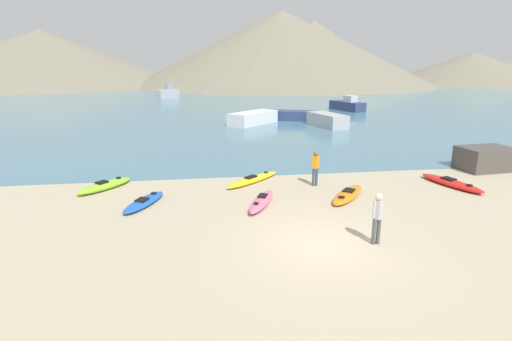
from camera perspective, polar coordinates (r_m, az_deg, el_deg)
name	(u,v)px	position (r m, az deg, el deg)	size (l,w,h in m)	color
ground_plane	(321,244)	(12.81, 9.33, -10.35)	(400.00, 400.00, 0.00)	tan
bay_water	(226,105)	(54.28, -4.34, 9.38)	(160.00, 70.00, 0.06)	teal
far_hill_left	(42,58)	(115.42, -28.29, 14.03)	(70.89, 70.89, 13.29)	gray
far_hill_midleft	(281,48)	(105.31, 3.62, 17.07)	(75.43, 75.43, 17.99)	gray
far_hill_midright	(312,52)	(110.32, 8.07, 16.38)	(49.15, 49.15, 16.11)	gray
far_hill_right	(471,68)	(121.36, 28.39, 12.74)	(45.40, 45.40, 8.04)	gray
kayak_on_sand_0	(348,194)	(17.18, 12.96, -3.35)	(2.46, 2.81, 0.30)	orange
kayak_on_sand_1	(253,179)	(18.82, -0.41, -1.27)	(3.00, 2.76, 0.33)	yellow
kayak_on_sand_2	(451,183)	(20.33, 26.14, -1.60)	(1.69, 3.36, 0.34)	red
kayak_on_sand_3	(144,202)	(16.49, -15.69, -4.34)	(1.77, 2.74, 0.30)	blue
kayak_on_sand_4	(105,186)	(18.99, -20.80, -2.03)	(2.32, 2.53, 0.41)	#8CCC2D
kayak_on_sand_5	(262,201)	(15.79, 0.81, -4.43)	(1.67, 2.72, 0.40)	#E5668C
person_near_foreground	(378,215)	(12.85, 16.97, -6.12)	(0.34, 0.30, 1.67)	#4C4C4C
person_near_waterline	(315,166)	(18.30, 8.48, 0.64)	(0.33, 0.29, 1.63)	#384260
moored_boat_0	(347,105)	(48.29, 12.93, 9.09)	(3.13, 4.89, 1.73)	navy
moored_boat_1	(253,118)	(36.50, -0.41, 7.52)	(5.00, 5.02, 1.10)	white
moored_boat_2	(167,93)	(65.30, -12.53, 10.76)	(3.65, 3.60, 2.21)	#B2B2B7
moored_boat_3	(291,115)	(39.25, 4.98, 7.86)	(5.28, 3.38, 0.90)	navy
moored_boat_4	(327,120)	(35.59, 10.13, 7.11)	(2.73, 4.54, 1.13)	#B2B2B7
shoreline_rock	(486,159)	(24.18, 29.96, 1.49)	(1.79, 2.67, 1.20)	#4C4742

